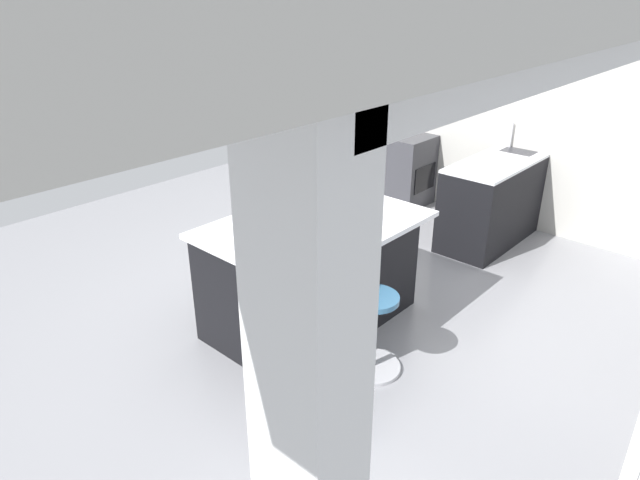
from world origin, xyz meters
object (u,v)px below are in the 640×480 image
at_px(apple_red, 310,220).
at_px(stool_by_window, 372,335).
at_px(cutting_board, 314,222).
at_px(apple_green, 315,211).
at_px(kitchen_island, 311,272).
at_px(oven_range, 405,170).

bearing_deg(apple_red, stool_by_window, 83.03).
bearing_deg(cutting_board, apple_green, -139.78).
height_order(kitchen_island, apple_green, apple_green).
distance_m(oven_range, cutting_board, 3.10).
bearing_deg(oven_range, apple_red, 20.71).
xyz_separation_m(stool_by_window, cutting_board, (-0.16, -0.72, 0.64)).
xyz_separation_m(apple_red, apple_green, (-0.16, -0.11, -0.01)).
xyz_separation_m(oven_range, stool_by_window, (3.02, 1.79, -0.15)).
xyz_separation_m(oven_range, apple_green, (2.78, 1.00, 0.54)).
bearing_deg(oven_range, stool_by_window, 30.69).
relative_size(kitchen_island, apple_red, 18.89).
bearing_deg(stool_by_window, oven_range, -149.31).
xyz_separation_m(kitchen_island, cutting_board, (0.02, 0.06, 0.46)).
bearing_deg(oven_range, apple_green, 19.89).
distance_m(stool_by_window, apple_red, 0.98).
bearing_deg(apple_green, kitchen_island, 14.36).
distance_m(stool_by_window, apple_green, 1.07).
height_order(kitchen_island, cutting_board, cutting_board).
bearing_deg(cutting_board, stool_by_window, 77.48).
height_order(stool_by_window, cutting_board, cutting_board).
bearing_deg(oven_range, cutting_board, 20.64).
xyz_separation_m(cutting_board, apple_red, (0.08, 0.03, 0.05)).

